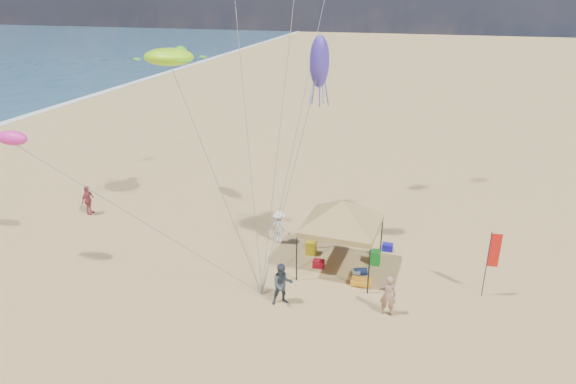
# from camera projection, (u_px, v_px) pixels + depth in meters

# --- Properties ---
(ground) EXTENTS (280.00, 280.00, 0.00)m
(ground) POSITION_uv_depth(u_px,v_px,m) (269.00, 303.00, 21.85)
(ground) COLOR tan
(ground) RESTS_ON ground
(canopy_tent) EXTENTS (6.71, 6.71, 4.15)m
(canopy_tent) POSITION_uv_depth(u_px,v_px,m) (343.00, 203.00, 23.22)
(canopy_tent) COLOR black
(canopy_tent) RESTS_ON ground
(feather_flag) EXTENTS (0.48, 0.07, 3.12)m
(feather_flag) POSITION_uv_depth(u_px,v_px,m) (492.00, 254.00, 21.58)
(feather_flag) COLOR black
(feather_flag) RESTS_ON ground
(cooler_red) EXTENTS (0.54, 0.38, 0.38)m
(cooler_red) POSITION_uv_depth(u_px,v_px,m) (319.00, 264.00, 24.58)
(cooler_red) COLOR #AD0D21
(cooler_red) RESTS_ON ground
(cooler_blue) EXTENTS (0.54, 0.38, 0.38)m
(cooler_blue) POSITION_uv_depth(u_px,v_px,m) (388.00, 247.00, 26.14)
(cooler_blue) COLOR #16139A
(cooler_blue) RESTS_ON ground
(bag_navy) EXTENTS (0.69, 0.54, 0.36)m
(bag_navy) POSITION_uv_depth(u_px,v_px,m) (361.00, 271.00, 23.93)
(bag_navy) COLOR #0D1D3D
(bag_navy) RESTS_ON ground
(bag_orange) EXTENTS (0.54, 0.69, 0.36)m
(bag_orange) POSITION_uv_depth(u_px,v_px,m) (320.00, 226.00, 28.44)
(bag_orange) COLOR orange
(bag_orange) RESTS_ON ground
(chair_green) EXTENTS (0.50, 0.50, 0.70)m
(chair_green) POSITION_uv_depth(u_px,v_px,m) (375.00, 257.00, 24.83)
(chair_green) COLOR #188525
(chair_green) RESTS_ON ground
(chair_yellow) EXTENTS (0.50, 0.50, 0.70)m
(chair_yellow) POSITION_uv_depth(u_px,v_px,m) (311.00, 247.00, 25.78)
(chair_yellow) COLOR gold
(chair_yellow) RESTS_ON ground
(crate_grey) EXTENTS (0.34, 0.30, 0.28)m
(crate_grey) POSITION_uv_depth(u_px,v_px,m) (356.00, 275.00, 23.69)
(crate_grey) COLOR slate
(crate_grey) RESTS_ON ground
(beach_cart) EXTENTS (0.90, 0.50, 0.24)m
(beach_cart) POSITION_uv_depth(u_px,v_px,m) (361.00, 282.00, 23.06)
(beach_cart) COLOR #FFA31C
(beach_cart) RESTS_ON ground
(person_near_a) EXTENTS (0.68, 0.46, 1.82)m
(person_near_a) POSITION_uv_depth(u_px,v_px,m) (388.00, 295.00, 20.79)
(person_near_a) COLOR #9F715B
(person_near_a) RESTS_ON ground
(person_near_b) EXTENTS (1.16, 1.07, 1.90)m
(person_near_b) POSITION_uv_depth(u_px,v_px,m) (282.00, 284.00, 21.48)
(person_near_b) COLOR #333D46
(person_near_b) RESTS_ON ground
(person_near_c) EXTENTS (1.30, 0.93, 1.82)m
(person_near_c) POSITION_uv_depth(u_px,v_px,m) (279.00, 227.00, 26.70)
(person_near_c) COLOR silver
(person_near_c) RESTS_ON ground
(person_far_a) EXTENTS (0.46, 1.06, 1.80)m
(person_far_a) POSITION_uv_depth(u_px,v_px,m) (88.00, 200.00, 30.11)
(person_far_a) COLOR #9F3D45
(person_far_a) RESTS_ON ground
(turtle_kite) EXTENTS (2.92, 2.53, 0.85)m
(turtle_kite) POSITION_uv_depth(u_px,v_px,m) (169.00, 57.00, 25.17)
(turtle_kite) COLOR #99F512
(turtle_kite) RESTS_ON ground
(fish_kite) EXTENTS (1.70, 1.26, 0.68)m
(fish_kite) POSITION_uv_depth(u_px,v_px,m) (12.00, 138.00, 22.92)
(fish_kite) COLOR #FF26A4
(fish_kite) RESTS_ON ground
(squid_kite) EXTENTS (1.26, 1.26, 2.48)m
(squid_kite) POSITION_uv_depth(u_px,v_px,m) (319.00, 62.00, 24.20)
(squid_kite) COLOR #4430AB
(squid_kite) RESTS_ON ground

